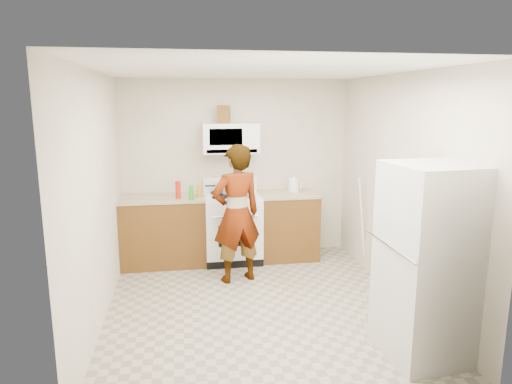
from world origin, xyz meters
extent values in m
plane|color=gray|center=(0.00, 0.00, 0.00)|extent=(3.60, 3.60, 0.00)
cube|color=beige|center=(0.00, 1.79, 1.25)|extent=(3.20, 0.02, 2.50)
cube|color=beige|center=(1.59, 0.00, 1.25)|extent=(0.02, 3.60, 2.50)
cube|color=#593415|center=(-1.04, 1.49, 0.45)|extent=(1.12, 0.62, 0.90)
cube|color=#998B67|center=(-1.04, 1.49, 0.92)|extent=(1.14, 0.64, 0.03)
cube|color=#593415|center=(0.68, 1.49, 0.45)|extent=(0.80, 0.62, 0.90)
cube|color=#998B67|center=(0.68, 1.49, 0.92)|extent=(0.82, 0.64, 0.03)
cube|color=white|center=(-0.10, 1.48, 0.45)|extent=(0.76, 0.65, 0.90)
cube|color=white|center=(-0.10, 1.48, 0.92)|extent=(0.76, 0.62, 0.03)
cube|color=white|center=(-0.10, 1.76, 1.03)|extent=(0.76, 0.08, 0.20)
cube|color=white|center=(-0.10, 1.61, 1.70)|extent=(0.76, 0.38, 0.40)
imported|color=tan|center=(-0.13, 0.74, 0.85)|extent=(0.71, 0.56, 1.70)
cube|color=white|center=(1.28, -1.20, 0.85)|extent=(0.76, 0.76, 1.70)
cylinder|color=white|center=(0.79, 1.57, 1.02)|extent=(0.15, 0.15, 0.18)
cube|color=brown|center=(-0.18, 1.63, 2.02)|extent=(0.18, 0.18, 0.24)
cylinder|color=silver|center=(-0.23, 1.57, 1.01)|extent=(0.28, 0.28, 0.12)
cube|color=white|center=(0.02, 1.32, 0.96)|extent=(0.29, 0.24, 0.05)
cylinder|color=red|center=(-0.83, 1.35, 1.05)|extent=(0.08, 0.08, 0.24)
cylinder|color=orange|center=(-0.55, 1.38, 1.02)|extent=(0.07, 0.07, 0.17)
cylinder|color=#23991B|center=(-0.66, 1.23, 1.03)|extent=(0.07, 0.07, 0.19)
cylinder|color=white|center=(-0.55, 1.46, 0.94)|extent=(0.28, 0.28, 0.01)
cylinder|color=silver|center=(1.54, 0.85, 0.63)|extent=(0.23, 0.18, 1.24)
camera|label=1|loc=(-0.77, -4.60, 2.21)|focal=32.00mm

